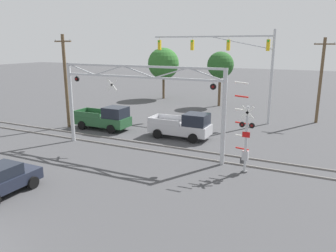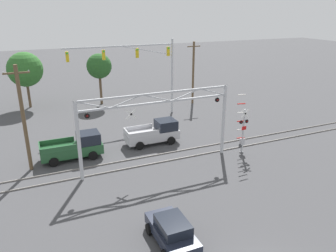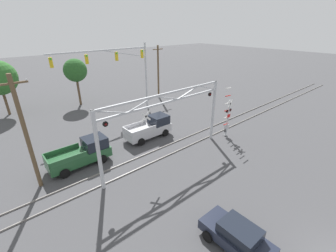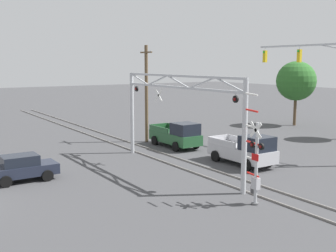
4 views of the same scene
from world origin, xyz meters
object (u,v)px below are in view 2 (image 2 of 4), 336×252
crossing_signal_mast (243,132)px  sedan_waiting (172,231)px  traffic_signal_span (146,63)px  background_tree_beyond_span (99,66)px  pickup_truck_lead (155,133)px  pickup_truck_following (76,147)px  background_tree_far_left_verge (25,69)px  crossing_gantry (157,118)px  utility_pole_left (23,118)px  utility_pole_right (193,72)px

crossing_signal_mast → sedan_waiting: crossing_signal_mast is taller
traffic_signal_span → sedan_waiting: bearing=-106.4°
background_tree_beyond_span → pickup_truck_lead: bearing=-83.6°
crossing_signal_mast → background_tree_beyond_span: 21.91m
pickup_truck_following → background_tree_far_left_verge: bearing=99.9°
crossing_gantry → background_tree_beyond_span: bearing=90.6°
background_tree_beyond_span → background_tree_far_left_verge: background_tree_far_left_verge is taller
crossing_gantry → utility_pole_left: size_ratio=1.50×
crossing_signal_mast → sedan_waiting: bearing=-141.3°
crossing_gantry → traffic_signal_span: traffic_signal_span is taller
background_tree_far_left_verge → pickup_truck_following: bearing=-80.1°
traffic_signal_span → utility_pole_right: 8.05m
crossing_signal_mast → background_tree_far_left_verge: (-16.49, 22.38, 2.83)m
utility_pole_right → background_tree_beyond_span: utility_pole_right is taller
utility_pole_right → background_tree_far_left_verge: bearing=161.6°
utility_pole_left → crossing_gantry: bearing=-19.0°
crossing_signal_mast → background_tree_far_left_verge: 27.94m
crossing_gantry → pickup_truck_lead: bearing=71.2°
background_tree_far_left_verge → crossing_gantry: bearing=-67.6°
crossing_gantry → crossing_signal_mast: 7.88m
traffic_signal_span → background_tree_far_left_verge: (-12.51, 9.15, -1.36)m
pickup_truck_lead → background_tree_far_left_verge: bearing=121.1°
pickup_truck_following → background_tree_far_left_verge: (-3.08, 17.68, 3.82)m
crossing_gantry → pickup_truck_lead: crossing_gantry is taller
utility_pole_right → background_tree_far_left_verge: utility_pole_right is taller
background_tree_far_left_verge → traffic_signal_span: bearing=-36.2°
crossing_signal_mast → pickup_truck_following: bearing=160.7°
utility_pole_left → traffic_signal_span: bearing=35.4°
pickup_truck_lead → crossing_gantry: bearing=-108.8°
traffic_signal_span → utility_pole_right: bearing=19.0°
crossing_signal_mast → traffic_signal_span: traffic_signal_span is taller
traffic_signal_span → utility_pole_right: (7.37, 2.54, -2.03)m
crossing_signal_mast → traffic_signal_span: size_ratio=0.44×
background_tree_beyond_span → crossing_signal_mast: bearing=-69.0°
pickup_truck_lead → sedan_waiting: bearing=-107.6°
crossing_gantry → crossing_signal_mast: (7.58, -0.71, -2.04)m
pickup_truck_lead → background_tree_far_left_verge: 20.51m
crossing_gantry → pickup_truck_following: 7.69m
pickup_truck_following → utility_pole_right: bearing=33.4°
pickup_truck_lead → pickup_truck_following: size_ratio=0.99×
crossing_gantry → utility_pole_right: 18.62m
background_tree_beyond_span → utility_pole_right: bearing=-22.0°
background_tree_far_left_verge → background_tree_beyond_span: bearing=-13.6°
traffic_signal_span → pickup_truck_following: 13.73m
background_tree_beyond_span → background_tree_far_left_verge: size_ratio=0.94×
pickup_truck_following → utility_pole_left: (-3.60, -0.73, 3.26)m
utility_pole_left → background_tree_beyond_span: 18.75m
pickup_truck_lead → sedan_waiting: pickup_truck_lead is taller
utility_pole_right → traffic_signal_span: bearing=-161.0°
crossing_gantry → utility_pole_left: bearing=161.0°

